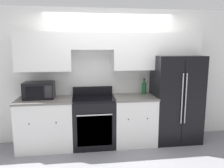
{
  "coord_description": "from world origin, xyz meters",
  "views": [
    {
      "loc": [
        -0.54,
        -3.67,
        1.86
      ],
      "look_at": [
        0.0,
        0.31,
        1.18
      ],
      "focal_mm": 35.0,
      "sensor_mm": 36.0,
      "label": 1
    }
  ],
  "objects_px": {
    "refrigerator": "(175,98)",
    "microwave": "(39,90)",
    "oven_range": "(94,121)",
    "bottle": "(144,88)"
  },
  "relations": [
    {
      "from": "microwave",
      "to": "refrigerator",
      "type": "bearing_deg",
      "value": -0.24
    },
    {
      "from": "oven_range",
      "to": "bottle",
      "type": "xyz_separation_m",
      "value": [
        1.02,
        0.17,
        0.59
      ]
    },
    {
      "from": "oven_range",
      "to": "microwave",
      "type": "bearing_deg",
      "value": 175.79
    },
    {
      "from": "microwave",
      "to": "bottle",
      "type": "xyz_separation_m",
      "value": [
        2.01,
        0.1,
        -0.03
      ]
    },
    {
      "from": "refrigerator",
      "to": "bottle",
      "type": "height_order",
      "value": "refrigerator"
    },
    {
      "from": "oven_range",
      "to": "bottle",
      "type": "bearing_deg",
      "value": 9.47
    },
    {
      "from": "oven_range",
      "to": "microwave",
      "type": "relative_size",
      "value": 2.02
    },
    {
      "from": "refrigerator",
      "to": "bottle",
      "type": "distance_m",
      "value": 0.65
    },
    {
      "from": "refrigerator",
      "to": "microwave",
      "type": "relative_size",
      "value": 3.14
    },
    {
      "from": "oven_range",
      "to": "refrigerator",
      "type": "bearing_deg",
      "value": 2.16
    }
  ]
}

